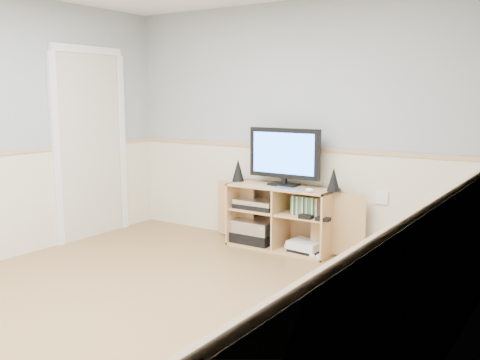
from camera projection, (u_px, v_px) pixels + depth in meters
name	position (u px, v px, depth m)	size (l,w,h in m)	color
room	(141.00, 144.00, 3.81)	(4.04, 4.54, 2.54)	#AF8A4D
media_cabinet	(284.00, 216.00, 5.49)	(1.72, 0.41, 0.65)	tan
monitor	(284.00, 155.00, 5.39)	(0.79, 0.18, 0.58)	black
speaker_left	(238.00, 170.00, 5.69)	(0.13, 0.13, 0.24)	black
speaker_right	(334.00, 179.00, 5.09)	(0.12, 0.12, 0.23)	black
keyboard	(288.00, 189.00, 5.20)	(0.32, 0.13, 0.01)	silver
mouse	(310.00, 190.00, 5.07)	(0.10, 0.06, 0.04)	white
av_components	(256.00, 224.00, 5.63)	(0.52, 0.33, 0.47)	black
game_consoles	(305.00, 246.00, 5.32)	(0.45, 0.30, 0.11)	white
game_cases	(307.00, 206.00, 5.24)	(0.28, 0.14, 0.19)	#3F8C3F
wall_outlet	(382.00, 198.00, 5.05)	(0.12, 0.03, 0.12)	white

